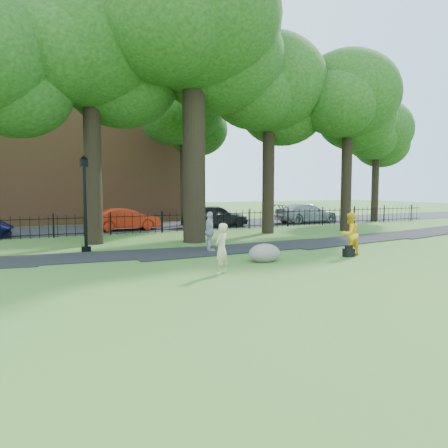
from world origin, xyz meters
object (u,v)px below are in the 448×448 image
boulder (264,252)px  red_sedan (126,219)px  big_tree (195,30)px  man (350,234)px  lamppost (85,205)px  woman (221,249)px

boulder → red_sedan: (-1.63, 13.78, 0.34)m
big_tree → man: big_tree is taller
man → lamppost: 10.77m
woman → red_sedan: woman is taller
red_sedan → boulder: bearing=-176.3°
big_tree → man: size_ratio=8.51×
man → big_tree: bearing=-64.2°
big_tree → red_sedan: size_ratio=3.44×
woman → red_sedan: bearing=-129.6°
boulder → lamppost: size_ratio=0.30×
lamppost → red_sedan: 9.39m
lamppost → red_sedan: size_ratio=0.96×
woman → red_sedan: 15.14m
red_sedan → man: bearing=-162.0°
boulder → lamppost: bearing=135.7°
man → boulder: man is taller
man → red_sedan: bearing=-72.4°
man → red_sedan: man is taller
woman → man: bearing=153.2°
big_tree → woman: big_tree is taller
big_tree → boulder: (-0.03, -6.42, -9.79)m
lamppost → red_sedan: bearing=44.4°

